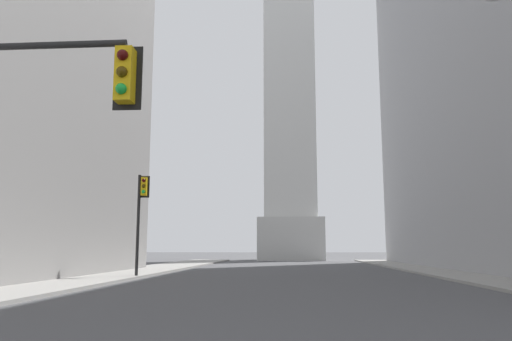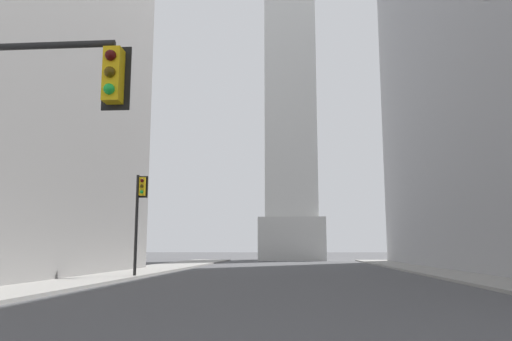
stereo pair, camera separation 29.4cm
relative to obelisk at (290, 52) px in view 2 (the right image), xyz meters
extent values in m
cube|color=gray|center=(-11.08, -45.49, -31.39)|extent=(5.00, 85.30, 0.15)
cube|color=gray|center=(11.08, -45.49, -31.39)|extent=(5.00, 85.30, 0.15)
cube|color=silver|center=(0.00, 0.00, -28.48)|extent=(9.29, 9.29, 5.98)
cube|color=silver|center=(0.00, 0.00, 0.35)|extent=(7.43, 7.43, 51.68)
cube|color=#E5B20F|center=(-3.05, -63.65, -26.34)|extent=(0.34, 0.34, 1.10)
cube|color=black|center=(-3.05, -63.47, -26.34)|extent=(0.58, 0.03, 1.32)
sphere|color=#410907|center=(-3.04, -63.84, -26.00)|extent=(0.22, 0.22, 0.22)
sphere|color=#483506|center=(-3.04, -63.84, -26.34)|extent=(0.22, 0.22, 0.22)
sphere|color=green|center=(-3.04, -63.84, -26.68)|extent=(0.22, 0.22, 0.22)
cylinder|color=black|center=(-8.96, -43.65, -28.41)|extent=(0.18, 0.18, 6.11)
cylinder|color=#262626|center=(-8.96, -43.65, -31.41)|extent=(0.40, 0.40, 0.10)
cube|color=#E5B20F|center=(-8.67, -43.65, -26.05)|extent=(0.37, 0.37, 1.10)
cube|color=black|center=(-8.68, -43.47, -26.05)|extent=(0.58, 0.08, 1.32)
sphere|color=#410907|center=(-8.65, -43.84, -25.71)|extent=(0.22, 0.22, 0.22)
sphere|color=#483506|center=(-8.65, -43.84, -26.05)|extent=(0.22, 0.22, 0.22)
sphere|color=green|center=(-8.65, -43.84, -26.39)|extent=(0.22, 0.22, 0.22)
camera|label=1|loc=(0.22, -72.87, -29.71)|focal=35.00mm
camera|label=2|loc=(0.51, -72.85, -29.71)|focal=35.00mm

